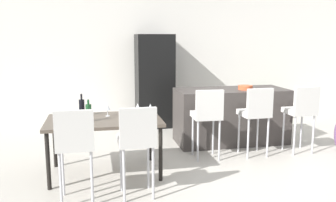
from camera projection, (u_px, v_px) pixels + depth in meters
The scene contains 17 objects.
ground_plane at pixel (236, 165), 5.10m from camera, with size 10.00×10.00×0.00m, color #ADA89E.
back_wall at pixel (185, 53), 7.74m from camera, with size 10.00×0.12×2.90m, color silver.
kitchen_island at pixel (231, 116), 6.17m from camera, with size 1.86×0.79×0.92m, color #383330.
bar_chair_left at pixel (207, 113), 5.24m from camera, with size 0.42×0.42×1.05m.
bar_chair_middle at pixel (256, 111), 5.39m from camera, with size 0.42×0.42×1.05m.
bar_chair_right at pixel (302, 109), 5.55m from camera, with size 0.41×0.41×1.05m.
dining_table at pixel (104, 124), 4.69m from camera, with size 1.46×0.90×0.74m.
dining_chair_near at pixel (75, 141), 3.84m from camera, with size 0.40×0.40×1.05m.
dining_chair_far at pixel (137, 137), 3.97m from camera, with size 0.41×0.41×1.05m.
wine_bottle_far at pixel (82, 107), 4.85m from camera, with size 0.07×0.07×0.30m.
wine_bottle_inner at pixel (89, 112), 4.52m from camera, with size 0.07×0.07×0.28m.
wine_glass_left at pixel (150, 107), 4.80m from camera, with size 0.07×0.07×0.17m.
wine_glass_middle at pixel (138, 107), 4.83m from camera, with size 0.07×0.07×0.17m.
wine_glass_right at pixel (107, 107), 4.82m from camera, with size 0.07×0.07×0.17m.
refrigerator at pixel (154, 81), 7.26m from camera, with size 0.72×0.68×1.84m, color black.
fruit_bowl at pixel (245, 87), 6.03m from camera, with size 0.24×0.24×0.07m, color #C6512D.
potted_plant at pixel (273, 103), 7.88m from camera, with size 0.42×0.42×0.62m.
Camera 1 is at (-1.93, -4.57, 1.78)m, focal length 38.66 mm.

